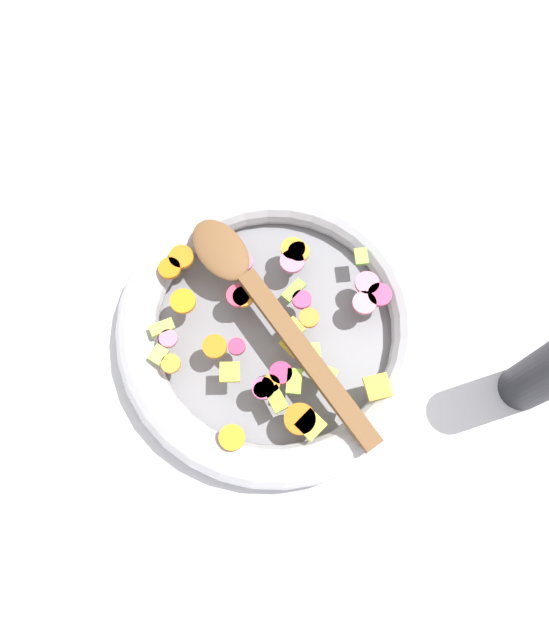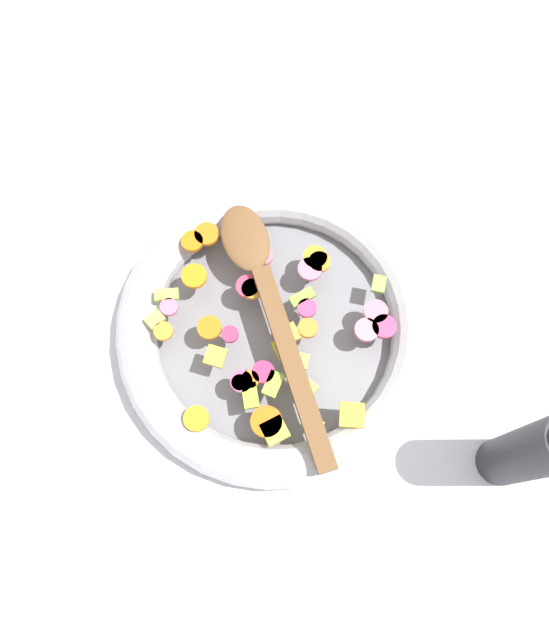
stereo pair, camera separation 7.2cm
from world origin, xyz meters
TOP-DOWN VIEW (x-y plane):
  - ground_plane at (0.00, 0.00)m, footprint 4.00×4.00m
  - skillet at (0.00, 0.00)m, footprint 0.38×0.38m
  - chopped_vegetables at (0.01, -0.01)m, footprint 0.30×0.29m
  - wooden_spoon at (-0.02, 0.00)m, footprint 0.34×0.06m

SIDE VIEW (x-z plane):
  - ground_plane at x=0.00m, z-range 0.00..0.00m
  - skillet at x=0.00m, z-range 0.00..0.05m
  - chopped_vegetables at x=0.01m, z-range 0.05..0.06m
  - wooden_spoon at x=-0.02m, z-range 0.06..0.07m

